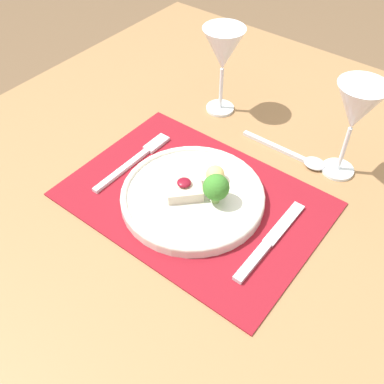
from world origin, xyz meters
The scene contains 9 objects.
ground_plane centered at (0.00, 0.00, 0.00)m, with size 8.00×8.00×0.00m, color brown.
dining_table centered at (0.00, 0.00, 0.68)m, with size 1.11×1.27×0.77m.
placemat centered at (0.00, 0.00, 0.77)m, with size 0.45×0.32×0.00m, color maroon.
dinner_plate centered at (0.00, 0.00, 0.79)m, with size 0.26×0.26×0.07m.
fork centered at (-0.15, 0.02, 0.78)m, with size 0.02×0.20×0.01m.
knife centered at (0.16, -0.01, 0.78)m, with size 0.02×0.20×0.01m.
spoon centered at (0.10, 0.21, 0.78)m, with size 0.18×0.04×0.01m.
wine_glass_near centered at (0.17, 0.23, 0.91)m, with size 0.09×0.09×0.19m.
wine_glass_far centered at (-0.12, 0.25, 0.91)m, with size 0.09×0.09×0.19m.
Camera 1 is at (0.33, -0.44, 1.36)m, focal length 42.00 mm.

